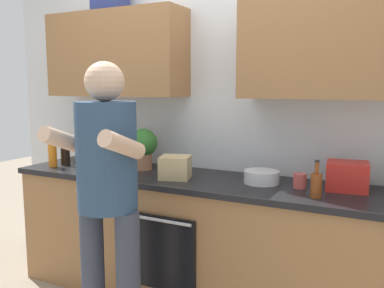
{
  "coord_description": "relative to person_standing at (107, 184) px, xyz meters",
  "views": [
    {
      "loc": [
        1.2,
        -2.5,
        1.53
      ],
      "look_at": [
        -0.01,
        -0.1,
        1.15
      ],
      "focal_mm": 38.49,
      "sensor_mm": 36.0,
      "label": 1
    }
  ],
  "objects": [
    {
      "name": "back_wall_unit",
      "position": [
        0.26,
        0.96,
        0.52
      ],
      "size": [
        4.0,
        0.38,
        2.5
      ],
      "color": "silver",
      "rests_on": "ground"
    },
    {
      "name": "counter",
      "position": [
        0.26,
        0.69,
        -0.53
      ],
      "size": [
        2.84,
        0.67,
        0.9
      ],
      "color": "olive",
      "rests_on": "ground"
    },
    {
      "name": "person_standing",
      "position": [
        0.0,
        0.0,
        0.0
      ],
      "size": [
        0.49,
        0.45,
        1.66
      ],
      "color": "#383D4C",
      "rests_on": "ground"
    },
    {
      "name": "bottle_wine",
      "position": [
        -0.66,
        0.72,
        0.03
      ],
      "size": [
        0.06,
        0.06,
        0.26
      ],
      "color": "#471419",
      "rests_on": "counter"
    },
    {
      "name": "bottle_juice",
      "position": [
        -0.96,
        0.54,
        0.03
      ],
      "size": [
        0.06,
        0.06,
        0.27
      ],
      "color": "orange",
      "rests_on": "counter"
    },
    {
      "name": "bottle_syrup",
      "position": [
        -0.35,
        0.9,
        0.04
      ],
      "size": [
        0.07,
        0.07,
        0.27
      ],
      "color": "#8C4C14",
      "rests_on": "counter"
    },
    {
      "name": "bottle_soy",
      "position": [
        -0.94,
        0.65,
        0.0
      ],
      "size": [
        0.07,
        0.07,
        0.22
      ],
      "color": "black",
      "rests_on": "counter"
    },
    {
      "name": "bottle_vinegar",
      "position": [
        1.06,
        0.54,
        -0.0
      ],
      "size": [
        0.06,
        0.06,
        0.22
      ],
      "color": "brown",
      "rests_on": "counter"
    },
    {
      "name": "cup_ceramic",
      "position": [
        0.92,
        0.72,
        -0.04
      ],
      "size": [
        0.08,
        0.08,
        0.09
      ],
      "primitive_type": "cylinder",
      "color": "#BF4C47",
      "rests_on": "counter"
    },
    {
      "name": "cup_tea",
      "position": [
        -0.94,
        0.85,
        -0.03
      ],
      "size": [
        0.07,
        0.07,
        0.1
      ],
      "primitive_type": "cylinder",
      "color": "#33598C",
      "rests_on": "counter"
    },
    {
      "name": "mixing_bowl",
      "position": [
        0.67,
        0.74,
        -0.04
      ],
      "size": [
        0.23,
        0.23,
        0.08
      ],
      "primitive_type": "cylinder",
      "color": "silver",
      "rests_on": "counter"
    },
    {
      "name": "potted_herb",
      "position": [
        -0.26,
        0.76,
        0.1
      ],
      "size": [
        0.21,
        0.21,
        0.31
      ],
      "color": "#9E6647",
      "rests_on": "counter"
    },
    {
      "name": "grocery_bag_bread",
      "position": [
        0.11,
        0.6,
        -0.0
      ],
      "size": [
        0.24,
        0.24,
        0.16
      ],
      "primitive_type": "cube",
      "rotation": [
        0.0,
        0.0,
        0.29
      ],
      "color": "tan",
      "rests_on": "counter"
    },
    {
      "name": "grocery_bag_crisps",
      "position": [
        1.19,
        0.8,
        0.01
      ],
      "size": [
        0.26,
        0.22,
        0.17
      ],
      "primitive_type": "cube",
      "rotation": [
        0.0,
        0.0,
        0.11
      ],
      "color": "red",
      "rests_on": "counter"
    }
  ]
}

